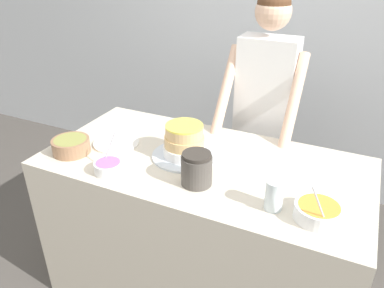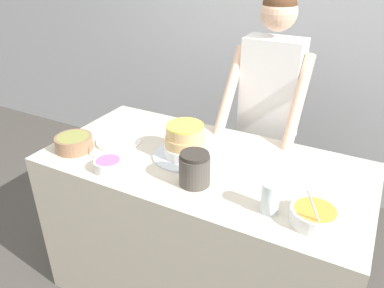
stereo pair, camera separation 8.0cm
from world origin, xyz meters
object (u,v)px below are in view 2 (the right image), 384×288
at_px(stoneware_jar, 195,169).
at_px(frosting_bowl_olive, 74,142).
at_px(frosting_bowl_orange, 314,215).
at_px(cake, 185,143).
at_px(ceramic_plate, 119,141).
at_px(person_baker, 269,101).
at_px(drinking_glass, 270,197).
at_px(frosting_bowl_purple, 108,164).

bearing_deg(stoneware_jar, frosting_bowl_olive, -178.77).
bearing_deg(frosting_bowl_orange, cake, 162.31).
bearing_deg(cake, ceramic_plate, -174.77).
bearing_deg(ceramic_plate, person_baker, 46.21).
relative_size(drinking_glass, stoneware_jar, 0.85).
relative_size(frosting_bowl_orange, drinking_glass, 1.43).
distance_m(frosting_bowl_orange, ceramic_plate, 1.12).
distance_m(cake, frosting_bowl_purple, 0.40).
relative_size(cake, frosting_bowl_olive, 1.74).
distance_m(frosting_bowl_orange, frosting_bowl_purple, 0.97).
xyz_separation_m(frosting_bowl_purple, ceramic_plate, (-0.14, 0.26, -0.03)).
relative_size(frosting_bowl_orange, stoneware_jar, 1.21).
distance_m(cake, frosting_bowl_olive, 0.60).
bearing_deg(cake, stoneware_jar, -51.33).
relative_size(cake, stoneware_jar, 2.15).
distance_m(ceramic_plate, stoneware_jar, 0.59).
bearing_deg(stoneware_jar, frosting_bowl_purple, -167.38).
distance_m(person_baker, stoneware_jar, 0.84).
distance_m(person_baker, frosting_bowl_purple, 1.06).
height_order(frosting_bowl_purple, drinking_glass, frosting_bowl_purple).
relative_size(cake, frosting_bowl_orange, 1.78).
bearing_deg(frosting_bowl_olive, frosting_bowl_purple, -14.93).
xyz_separation_m(cake, frosting_bowl_purple, (-0.26, -0.29, -0.05)).
distance_m(cake, ceramic_plate, 0.41).
bearing_deg(drinking_glass, cake, 155.89).
distance_m(frosting_bowl_orange, drinking_glass, 0.18).
height_order(person_baker, stoneware_jar, person_baker).
bearing_deg(frosting_bowl_olive, stoneware_jar, 1.23).
height_order(cake, frosting_bowl_olive, cake).
bearing_deg(drinking_glass, person_baker, 108.35).
height_order(person_baker, frosting_bowl_olive, person_baker).
xyz_separation_m(frosting_bowl_olive, drinking_glass, (1.08, -0.02, 0.02)).
bearing_deg(ceramic_plate, frosting_bowl_orange, -9.63).
distance_m(person_baker, drinking_glass, 0.91).
height_order(ceramic_plate, stoneware_jar, stoneware_jar).
xyz_separation_m(cake, drinking_glass, (0.52, -0.23, -0.01)).
bearing_deg(cake, drinking_glass, -24.11).
height_order(person_baker, cake, person_baker).
bearing_deg(frosting_bowl_purple, frosting_bowl_orange, 4.22).
xyz_separation_m(frosting_bowl_orange, frosting_bowl_olive, (-1.26, 0.01, 0.01)).
relative_size(frosting_bowl_purple, frosting_bowl_olive, 0.97).
bearing_deg(frosting_bowl_orange, stoneware_jar, 177.53).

